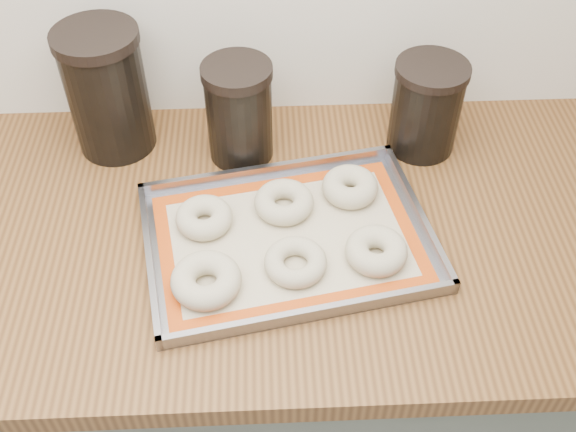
{
  "coord_description": "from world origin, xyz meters",
  "views": [
    {
      "loc": [
        -0.06,
        0.9,
        1.73
      ],
      "look_at": [
        -0.03,
        1.64,
        0.96
      ],
      "focal_mm": 42.0,
      "sensor_mm": 36.0,
      "label": 1
    }
  ],
  "objects_px": {
    "bagel_front_right": "(376,251)",
    "bagel_back_left": "(204,218)",
    "bagel_front_left": "(206,280)",
    "bagel_back_right": "(350,187)",
    "bagel_front_mid": "(296,262)",
    "canister_mid": "(239,112)",
    "canister_right": "(426,107)",
    "bagel_back_mid": "(284,202)",
    "canister_left": "(107,91)",
    "baking_tray": "(288,238)"
  },
  "relations": [
    {
      "from": "canister_left",
      "to": "canister_mid",
      "type": "height_order",
      "value": "canister_left"
    },
    {
      "from": "bagel_front_mid",
      "to": "canister_left",
      "type": "relative_size",
      "value": 0.42
    },
    {
      "from": "canister_left",
      "to": "canister_right",
      "type": "bearing_deg",
      "value": -3.08
    },
    {
      "from": "bagel_back_mid",
      "to": "canister_mid",
      "type": "relative_size",
      "value": 0.53
    },
    {
      "from": "bagel_front_mid",
      "to": "canister_mid",
      "type": "height_order",
      "value": "canister_mid"
    },
    {
      "from": "baking_tray",
      "to": "bagel_front_right",
      "type": "distance_m",
      "value": 0.15
    },
    {
      "from": "canister_mid",
      "to": "bagel_front_mid",
      "type": "bearing_deg",
      "value": -73.28
    },
    {
      "from": "bagel_front_right",
      "to": "bagel_back_mid",
      "type": "bearing_deg",
      "value": 140.59
    },
    {
      "from": "bagel_front_mid",
      "to": "canister_left",
      "type": "height_order",
      "value": "canister_left"
    },
    {
      "from": "bagel_back_right",
      "to": "canister_right",
      "type": "distance_m",
      "value": 0.21
    },
    {
      "from": "canister_right",
      "to": "canister_left",
      "type": "bearing_deg",
      "value": 176.92
    },
    {
      "from": "baking_tray",
      "to": "canister_left",
      "type": "distance_m",
      "value": 0.42
    },
    {
      "from": "bagel_back_mid",
      "to": "bagel_back_right",
      "type": "bearing_deg",
      "value": 14.84
    },
    {
      "from": "baking_tray",
      "to": "canister_mid",
      "type": "xyz_separation_m",
      "value": [
        -0.08,
        0.23,
        0.09
      ]
    },
    {
      "from": "canister_right",
      "to": "bagel_back_right",
      "type": "bearing_deg",
      "value": -137.87
    },
    {
      "from": "baking_tray",
      "to": "bagel_back_right",
      "type": "xyz_separation_m",
      "value": [
        0.11,
        0.1,
        0.02
      ]
    },
    {
      "from": "canister_mid",
      "to": "canister_right",
      "type": "height_order",
      "value": "canister_mid"
    },
    {
      "from": "bagel_front_mid",
      "to": "bagel_front_left",
      "type": "bearing_deg",
      "value": -166.65
    },
    {
      "from": "bagel_front_left",
      "to": "canister_left",
      "type": "bearing_deg",
      "value": 116.87
    },
    {
      "from": "bagel_back_mid",
      "to": "bagel_back_left",
      "type": "bearing_deg",
      "value": -166.92
    },
    {
      "from": "bagel_back_left",
      "to": "canister_left",
      "type": "xyz_separation_m",
      "value": [
        -0.17,
        0.23,
        0.1
      ]
    },
    {
      "from": "bagel_front_mid",
      "to": "bagel_back_mid",
      "type": "bearing_deg",
      "value": 95.65
    },
    {
      "from": "bagel_front_right",
      "to": "bagel_back_left",
      "type": "bearing_deg",
      "value": 162.76
    },
    {
      "from": "bagel_back_left",
      "to": "bagel_front_left",
      "type": "bearing_deg",
      "value": -86.23
    },
    {
      "from": "bagel_back_left",
      "to": "baking_tray",
      "type": "bearing_deg",
      "value": -15.5
    },
    {
      "from": "canister_left",
      "to": "canister_mid",
      "type": "xyz_separation_m",
      "value": [
        0.23,
        -0.04,
        -0.02
      ]
    },
    {
      "from": "canister_right",
      "to": "bagel_front_mid",
      "type": "bearing_deg",
      "value": -130.27
    },
    {
      "from": "bagel_front_left",
      "to": "canister_mid",
      "type": "height_order",
      "value": "canister_mid"
    },
    {
      "from": "bagel_front_right",
      "to": "canister_mid",
      "type": "bearing_deg",
      "value": 128.3
    },
    {
      "from": "bagel_front_right",
      "to": "bagel_back_mid",
      "type": "distance_m",
      "value": 0.18
    },
    {
      "from": "bagel_front_left",
      "to": "bagel_back_right",
      "type": "relative_size",
      "value": 1.12
    },
    {
      "from": "bagel_front_left",
      "to": "bagel_back_left",
      "type": "xyz_separation_m",
      "value": [
        -0.01,
        0.13,
        -0.0
      ]
    },
    {
      "from": "bagel_front_right",
      "to": "canister_mid",
      "type": "xyz_separation_m",
      "value": [
        -0.22,
        0.27,
        0.07
      ]
    },
    {
      "from": "bagel_back_mid",
      "to": "canister_right",
      "type": "height_order",
      "value": "canister_right"
    },
    {
      "from": "canister_left",
      "to": "bagel_front_left",
      "type": "bearing_deg",
      "value": -63.13
    },
    {
      "from": "bagel_front_right",
      "to": "bagel_back_mid",
      "type": "xyz_separation_m",
      "value": [
        -0.14,
        0.12,
        -0.0
      ]
    },
    {
      "from": "bagel_front_mid",
      "to": "bagel_back_mid",
      "type": "xyz_separation_m",
      "value": [
        -0.01,
        0.13,
        0.0
      ]
    },
    {
      "from": "bagel_front_left",
      "to": "bagel_back_left",
      "type": "relative_size",
      "value": 1.15
    },
    {
      "from": "bagel_front_left",
      "to": "canister_mid",
      "type": "distance_m",
      "value": 0.33
    },
    {
      "from": "bagel_front_mid",
      "to": "baking_tray",
      "type": "bearing_deg",
      "value": 98.34
    },
    {
      "from": "bagel_back_left",
      "to": "bagel_back_right",
      "type": "distance_m",
      "value": 0.26
    },
    {
      "from": "canister_right",
      "to": "bagel_front_left",
      "type": "bearing_deg",
      "value": -139.78
    },
    {
      "from": "canister_left",
      "to": "canister_mid",
      "type": "relative_size",
      "value": 1.25
    },
    {
      "from": "bagel_front_right",
      "to": "canister_left",
      "type": "xyz_separation_m",
      "value": [
        -0.45,
        0.31,
        0.1
      ]
    },
    {
      "from": "bagel_front_mid",
      "to": "bagel_back_left",
      "type": "relative_size",
      "value": 1.05
    },
    {
      "from": "canister_right",
      "to": "bagel_front_right",
      "type": "bearing_deg",
      "value": -113.45
    },
    {
      "from": "bagel_back_mid",
      "to": "canister_left",
      "type": "bearing_deg",
      "value": 147.54
    },
    {
      "from": "bagel_front_left",
      "to": "bagel_front_right",
      "type": "distance_m",
      "value": 0.27
    },
    {
      "from": "bagel_back_left",
      "to": "canister_right",
      "type": "distance_m",
      "value": 0.45
    },
    {
      "from": "baking_tray",
      "to": "bagel_front_mid",
      "type": "xyz_separation_m",
      "value": [
        0.01,
        -0.06,
        0.01
      ]
    }
  ]
}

